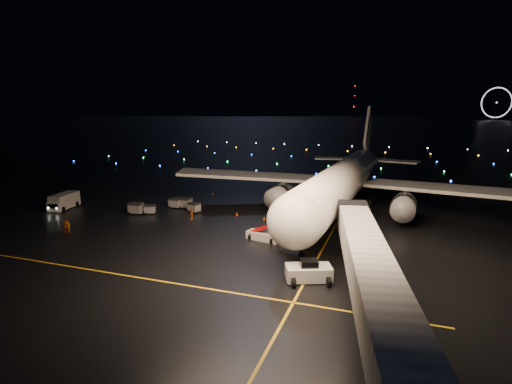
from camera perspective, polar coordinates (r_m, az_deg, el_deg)
ground at (r=342.98m, az=16.23°, el=8.42°), size 2000.00×2000.00×0.00m
lane_centre at (r=59.94m, az=11.22°, el=-4.85°), size 0.25×80.00×0.02m
lane_cross at (r=43.81m, az=-17.22°, el=-11.47°), size 60.00×0.25×0.02m
airliner at (r=69.70m, az=12.92°, el=4.72°), size 65.12×62.23×17.49m
pushback_tug at (r=41.07m, az=7.53°, el=-10.99°), size 5.08×3.89×2.15m
belt_loader at (r=52.51m, az=1.19°, el=-5.13°), size 7.07×3.36×3.31m
service_truck at (r=76.69m, az=-25.67°, el=-1.16°), size 3.45×7.48×2.65m
crew_a at (r=62.08m, az=-25.60°, el=-4.44°), size 0.71×0.69×1.65m
crew_b at (r=61.38m, az=-25.32°, el=-4.50°), size 0.92×0.73×1.83m
crew_c at (r=62.96m, az=-9.21°, el=-3.11°), size 1.10×1.07×1.86m
safety_cone_0 at (r=62.25m, az=1.16°, el=-3.80°), size 0.44×0.44×0.44m
safety_cone_1 at (r=70.46m, az=3.79°, el=-1.97°), size 0.48×0.48×0.47m
safety_cone_2 at (r=64.89m, az=-2.76°, el=-3.14°), size 0.46×0.46×0.50m
safety_cone_3 at (r=81.42m, az=-6.19°, el=-0.13°), size 0.55×0.55×0.51m
ferris_wheel at (r=776.73m, az=31.13°, el=10.73°), size 49.33×16.80×52.00m
radio_mast at (r=786.20m, az=13.88°, el=12.47°), size 1.80×1.80×64.00m
taxiway_lights at (r=150.24m, az=11.76°, el=5.08°), size 164.00×92.00×0.36m
baggage_cart_0 at (r=70.58m, az=-10.10°, el=-1.54°), size 2.28×1.71×1.82m
baggage_cart_1 at (r=67.51m, az=-8.85°, el=-2.19°), size 2.22×1.84×1.63m
baggage_cart_2 at (r=68.50m, az=-16.76°, el=-2.25°), size 2.34×1.75×1.86m
baggage_cart_3 at (r=71.11m, az=-11.50°, el=-1.56°), size 2.02×1.45×1.68m
baggage_cart_4 at (r=68.03m, az=-14.91°, el=-2.40°), size 2.11×1.83×1.50m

